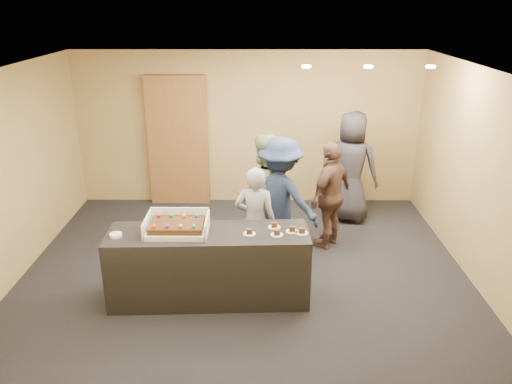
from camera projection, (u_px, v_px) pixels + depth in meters
room at (244, 176)px, 6.43m from camera, size 6.04×6.00×2.70m
serving_counter at (209, 266)px, 6.07m from camera, size 2.43×0.79×0.90m
storage_cabinet at (178, 141)px, 8.76m from camera, size 1.04×0.15×2.30m
cake_box at (178, 228)px, 5.92m from camera, size 0.73×0.51×0.22m
sheet_cake at (177, 225)px, 5.87m from camera, size 0.62×0.43×0.12m
plate_stack at (116, 235)px, 5.80m from camera, size 0.14×0.14×0.04m
slice_a at (249, 232)px, 5.86m from camera, size 0.15×0.15×0.07m
slice_b at (274, 226)px, 6.03m from camera, size 0.15×0.15×0.07m
slice_c at (277, 233)px, 5.83m from camera, size 0.15×0.15×0.07m
slice_d at (292, 230)px, 5.92m from camera, size 0.15×0.15×0.07m
slice_e at (302, 231)px, 5.88m from camera, size 0.15×0.15×0.07m
person_server_grey at (255, 222)px, 6.55m from camera, size 0.59×0.42×1.50m
person_sage_man at (263, 192)px, 7.22m from camera, size 1.07×1.04×1.73m
person_navy_man at (281, 198)px, 6.98m from camera, size 1.30×1.15×1.75m
person_brown_extra at (331, 195)px, 7.29m from camera, size 0.90×0.97×1.61m
person_dark_suit at (351, 167)px, 8.14m from camera, size 1.06×0.91×1.84m
ceiling_spotlights at (368, 67)px, 6.42m from camera, size 1.72×0.12×0.03m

